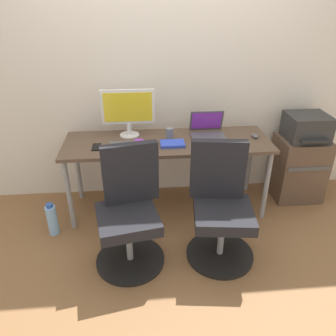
# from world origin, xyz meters

# --- Properties ---
(ground_plane) EXTENTS (5.28, 5.28, 0.00)m
(ground_plane) POSITION_xyz_m (0.00, 0.00, 0.00)
(ground_plane) COLOR brown
(back_wall) EXTENTS (4.40, 0.04, 2.60)m
(back_wall) POSITION_xyz_m (0.00, 0.38, 1.30)
(back_wall) COLOR silver
(back_wall) RESTS_ON ground
(desk) EXTENTS (1.86, 0.60, 0.71)m
(desk) POSITION_xyz_m (0.00, 0.00, 0.65)
(desk) COLOR brown
(desk) RESTS_ON ground
(office_chair_left) EXTENTS (0.54, 0.54, 0.94)m
(office_chair_left) POSITION_xyz_m (-0.35, -0.67, 0.42)
(office_chair_left) COLOR black
(office_chair_left) RESTS_ON ground
(office_chair_right) EXTENTS (0.54, 0.54, 0.94)m
(office_chair_right) POSITION_xyz_m (0.35, -0.67, 0.42)
(office_chair_right) COLOR black
(office_chair_right) RESTS_ON ground
(side_cabinet) EXTENTS (0.46, 0.41, 0.64)m
(side_cabinet) POSITION_xyz_m (1.34, 0.10, 0.32)
(side_cabinet) COLOR brown
(side_cabinet) RESTS_ON ground
(printer) EXTENTS (0.38, 0.40, 0.24)m
(printer) POSITION_xyz_m (1.34, 0.10, 0.76)
(printer) COLOR #2D2D2D
(printer) RESTS_ON side_cabinet
(water_bottle_on_floor) EXTENTS (0.09, 0.09, 0.31)m
(water_bottle_on_floor) POSITION_xyz_m (-1.04, -0.32, 0.15)
(water_bottle_on_floor) COLOR #8CBFF2
(water_bottle_on_floor) RESTS_ON ground
(desktop_monitor) EXTENTS (0.48, 0.18, 0.43)m
(desktop_monitor) POSITION_xyz_m (-0.34, 0.16, 0.96)
(desktop_monitor) COLOR silver
(desktop_monitor) RESTS_ON desk
(open_laptop) EXTENTS (0.31, 0.28, 0.22)m
(open_laptop) POSITION_xyz_m (0.38, 0.09, 0.77)
(open_laptop) COLOR #4C4C51
(open_laptop) RESTS_ON desk
(keyboard_by_monitor) EXTENTS (0.34, 0.12, 0.02)m
(keyboard_by_monitor) POSITION_xyz_m (-0.35, -0.06, 0.72)
(keyboard_by_monitor) COLOR #515156
(keyboard_by_monitor) RESTS_ON desk
(keyboard_by_laptop) EXTENTS (0.34, 0.12, 0.02)m
(keyboard_by_laptop) POSITION_xyz_m (0.38, -0.22, 0.72)
(keyboard_by_laptop) COLOR #B7B7B7
(keyboard_by_laptop) RESTS_ON desk
(mouse_by_monitor) EXTENTS (0.06, 0.10, 0.03)m
(mouse_by_monitor) POSITION_xyz_m (-0.38, -0.23, 0.73)
(mouse_by_monitor) COLOR silver
(mouse_by_monitor) RESTS_ON desk
(mouse_by_laptop) EXTENTS (0.06, 0.10, 0.03)m
(mouse_by_laptop) POSITION_xyz_m (0.81, 0.01, 0.73)
(mouse_by_laptop) COLOR #515156
(mouse_by_laptop) RESTS_ON desk
(coffee_mug) EXTENTS (0.08, 0.08, 0.09)m
(coffee_mug) POSITION_xyz_m (-0.25, -0.18, 0.76)
(coffee_mug) COLOR purple
(coffee_mug) RESTS_ON desk
(pen_cup) EXTENTS (0.07, 0.07, 0.10)m
(pen_cup) POSITION_xyz_m (0.02, 0.04, 0.77)
(pen_cup) COLOR slate
(pen_cup) RESTS_ON desk
(phone_near_monitor) EXTENTS (0.07, 0.14, 0.01)m
(phone_near_monitor) POSITION_xyz_m (-0.62, -0.09, 0.72)
(phone_near_monitor) COLOR black
(phone_near_monitor) RESTS_ON desk
(notebook) EXTENTS (0.21, 0.15, 0.03)m
(notebook) POSITION_xyz_m (0.03, -0.09, 0.73)
(notebook) COLOR blue
(notebook) RESTS_ON desk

